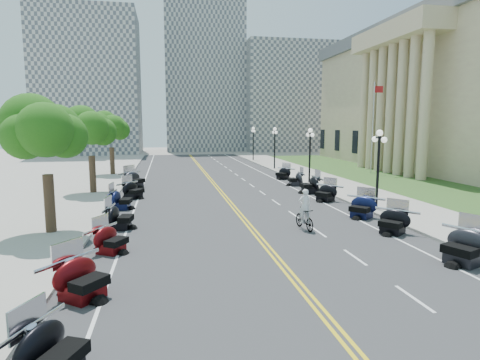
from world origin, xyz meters
TOP-DOWN VIEW (x-y plane):
  - ground at (0.00, 0.00)m, footprint 160.00×160.00m
  - road at (0.00, 10.00)m, footprint 16.00×90.00m
  - centerline_yellow_a at (-0.12, 10.00)m, footprint 0.12×90.00m
  - centerline_yellow_b at (0.12, 10.00)m, footprint 0.12×90.00m
  - edge_line_north at (6.40, 10.00)m, footprint 0.12×90.00m
  - edge_line_south at (-6.40, 10.00)m, footprint 0.12×90.00m
  - lane_dash_4 at (3.20, -8.00)m, footprint 0.12×2.00m
  - lane_dash_5 at (3.20, -4.00)m, footprint 0.12×2.00m
  - lane_dash_6 at (3.20, 0.00)m, footprint 0.12×2.00m
  - lane_dash_7 at (3.20, 4.00)m, footprint 0.12×2.00m
  - lane_dash_8 at (3.20, 8.00)m, footprint 0.12×2.00m
  - lane_dash_9 at (3.20, 12.00)m, footprint 0.12×2.00m
  - lane_dash_10 at (3.20, 16.00)m, footprint 0.12×2.00m
  - lane_dash_11 at (3.20, 20.00)m, footprint 0.12×2.00m
  - lane_dash_12 at (3.20, 24.00)m, footprint 0.12×2.00m
  - lane_dash_13 at (3.20, 28.00)m, footprint 0.12×2.00m
  - lane_dash_14 at (3.20, 32.00)m, footprint 0.12×2.00m
  - lane_dash_15 at (3.20, 36.00)m, footprint 0.12×2.00m
  - lane_dash_16 at (3.20, 40.00)m, footprint 0.12×2.00m
  - lane_dash_17 at (3.20, 44.00)m, footprint 0.12×2.00m
  - lane_dash_18 at (3.20, 48.00)m, footprint 0.12×2.00m
  - lane_dash_19 at (3.20, 52.00)m, footprint 0.12×2.00m
  - sidewalk_north at (10.50, 10.00)m, footprint 5.00×90.00m
  - sidewalk_south at (-10.50, 10.00)m, footprint 5.00×90.00m
  - lawn at (17.50, 18.00)m, footprint 9.00×60.00m
  - distant_block_a at (-18.00, 62.00)m, footprint 18.00×14.00m
  - distant_block_b at (4.00, 68.00)m, footprint 16.00×12.00m
  - distant_block_c at (22.00, 65.00)m, footprint 20.00×14.00m
  - street_lamp_2 at (8.60, 4.00)m, footprint 0.50×1.20m
  - street_lamp_3 at (8.60, 16.00)m, footprint 0.50×1.20m
  - street_lamp_4 at (8.60, 28.00)m, footprint 0.50×1.20m
  - street_lamp_5 at (8.60, 40.00)m, footprint 0.50×1.20m
  - flagpole at (18.00, 22.00)m, footprint 1.10×0.20m
  - tree_2 at (-10.00, 2.00)m, footprint 4.80×4.80m
  - tree_3 at (-10.00, 14.00)m, footprint 4.80×4.80m
  - tree_4 at (-10.00, 26.00)m, footprint 4.80×4.80m
  - motorcycle_n_4 at (6.99, -5.51)m, footprint 2.87×2.87m
  - motorcycle_n_5 at (6.71, -0.97)m, footprint 2.73×2.73m
  - motorcycle_n_6 at (6.84, 2.52)m, footprint 2.83×2.83m
  - motorcycle_n_7 at (6.76, 7.73)m, footprint 2.66×2.66m
  - motorcycle_n_8 at (6.89, 11.16)m, footprint 2.19×2.19m
  - motorcycle_n_9 at (7.02, 15.19)m, footprint 2.04×2.04m
  - motorcycle_n_10 at (7.15, 19.54)m, footprint 2.60×2.60m
  - motorcycle_s_3 at (-6.83, -10.13)m, footprint 2.52×2.52m
  - motorcycle_s_4 at (-6.98, -6.11)m, footprint 2.90×2.90m
  - motorcycle_s_5 at (-6.71, -1.54)m, footprint 2.49×2.49m
  - motorcycle_s_6 at (-6.77, 2.45)m, footprint 2.27×2.27m
  - motorcycle_s_7 at (-7.23, 7.54)m, footprint 2.25×2.25m
  - motorcycle_s_8 at (-6.75, 11.40)m, footprint 2.76×2.76m
  - motorcycle_s_9 at (-7.04, 16.57)m, footprint 3.16×3.16m
  - bicycle at (2.65, 0.60)m, footprint 0.80×1.95m
  - cyclist_rider at (2.65, 0.60)m, footprint 0.65×0.43m

SIDE VIEW (x-z plane):
  - ground at x=0.00m, z-range 0.00..0.00m
  - road at x=0.00m, z-range 0.00..0.01m
  - centerline_yellow_a at x=-0.12m, z-range 0.01..0.01m
  - centerline_yellow_b at x=0.12m, z-range 0.01..0.01m
  - edge_line_north at x=6.40m, z-range 0.01..0.01m
  - edge_line_south at x=-6.40m, z-range 0.01..0.01m
  - lane_dash_4 at x=3.20m, z-range 0.01..0.01m
  - lane_dash_5 at x=3.20m, z-range 0.01..0.01m
  - lane_dash_6 at x=3.20m, z-range 0.01..0.01m
  - lane_dash_7 at x=3.20m, z-range 0.01..0.01m
  - lane_dash_8 at x=3.20m, z-range 0.01..0.01m
  - lane_dash_9 at x=3.20m, z-range 0.01..0.01m
  - lane_dash_10 at x=3.20m, z-range 0.01..0.01m
  - lane_dash_11 at x=3.20m, z-range 0.01..0.01m
  - lane_dash_12 at x=3.20m, z-range 0.01..0.01m
  - lane_dash_13 at x=3.20m, z-range 0.01..0.01m
  - lane_dash_14 at x=3.20m, z-range 0.01..0.01m
  - lane_dash_15 at x=3.20m, z-range 0.01..0.01m
  - lane_dash_16 at x=3.20m, z-range 0.01..0.01m
  - lane_dash_17 at x=3.20m, z-range 0.01..0.01m
  - lane_dash_18 at x=3.20m, z-range 0.01..0.01m
  - lane_dash_19 at x=3.20m, z-range 0.01..0.01m
  - lawn at x=17.50m, z-range 0.00..0.10m
  - sidewalk_north at x=10.50m, z-range 0.00..0.15m
  - sidewalk_south at x=-10.50m, z-range 0.00..0.15m
  - bicycle at x=2.65m, z-range 0.00..1.14m
  - motorcycle_s_5 at x=-6.71m, z-range 0.00..1.27m
  - motorcycle_n_10 at x=7.15m, z-range 0.00..1.31m
  - motorcycle_s_3 at x=-6.83m, z-range 0.00..1.33m
  - motorcycle_n_7 at x=6.76m, z-range 0.00..1.34m
  - motorcycle_n_9 at x=7.02m, z-range 0.00..1.36m
  - motorcycle_n_5 at x=6.71m, z-range 0.00..1.36m
  - motorcycle_s_8 at x=-6.75m, z-range 0.00..1.38m
  - motorcycle_s_7 at x=-7.23m, z-range 0.00..1.39m
  - motorcycle_s_6 at x=-6.77m, z-range 0.00..1.39m
  - motorcycle_n_6 at x=6.84m, z-range 0.00..1.41m
  - motorcycle_s_4 at x=-6.98m, z-range 0.00..1.45m
  - motorcycle_n_8 at x=6.89m, z-range 0.00..1.52m
  - motorcycle_n_4 at x=6.99m, z-range 0.00..1.54m
  - motorcycle_s_9 at x=-7.04m, z-range 0.00..1.56m
  - cyclist_rider at x=2.65m, z-range 1.14..2.92m
  - street_lamp_2 at x=8.60m, z-range 0.15..5.05m
  - street_lamp_3 at x=8.60m, z-range 0.15..5.05m
  - street_lamp_4 at x=8.60m, z-range 0.15..5.05m
  - street_lamp_5 at x=8.60m, z-range 0.15..5.05m
  - tree_2 at x=-10.00m, z-range 0.15..9.35m
  - tree_3 at x=-10.00m, z-range 0.15..9.35m
  - tree_4 at x=-10.00m, z-range 0.15..9.35m
  - flagpole at x=18.00m, z-range 0.00..10.00m
  - distant_block_c at x=22.00m, z-range 0.00..22.00m
  - distant_block_a at x=-18.00m, z-range 0.00..26.00m
  - distant_block_b at x=4.00m, z-range 0.00..30.00m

